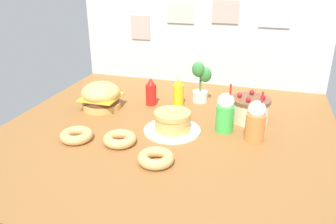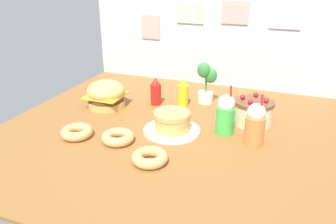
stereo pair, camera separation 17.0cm
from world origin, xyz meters
name	(u,v)px [view 2 (the right image)]	position (x,y,z in m)	size (l,w,h in m)	color
ground_plane	(167,131)	(0.00, 0.00, -0.01)	(2.26, 2.18, 0.02)	brown
back_wall	(210,33)	(0.00, 1.08, 0.47)	(2.26, 0.04, 0.94)	silver
burger	(106,94)	(-0.60, 0.22, 0.10)	(0.30, 0.30, 0.22)	#DBA859
pancake_stack	(172,123)	(0.04, -0.01, 0.06)	(0.38, 0.38, 0.17)	white
layer_cake	(253,112)	(0.53, 0.33, 0.09)	(0.28, 0.28, 0.20)	beige
ketchup_bottle	(156,92)	(-0.25, 0.41, 0.10)	(0.09, 0.09, 0.22)	red
mustard_bottle	(183,93)	(-0.04, 0.47, 0.10)	(0.09, 0.09, 0.22)	yellow
cream_soda_cup	(226,114)	(0.38, 0.10, 0.13)	(0.12, 0.12, 0.34)	green
orange_float_cup	(255,124)	(0.58, 0.02, 0.13)	(0.12, 0.12, 0.34)	orange
donut_pink_glaze	(77,132)	(-0.51, -0.30, 0.03)	(0.21, 0.21, 0.06)	tan
donut_chocolate	(118,137)	(-0.23, -0.27, 0.03)	(0.21, 0.21, 0.06)	tan
donut_vanilla	(150,157)	(0.06, -0.43, 0.03)	(0.21, 0.21, 0.06)	tan
potted_plant	(206,81)	(0.11, 0.59, 0.18)	(0.16, 0.13, 0.34)	white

